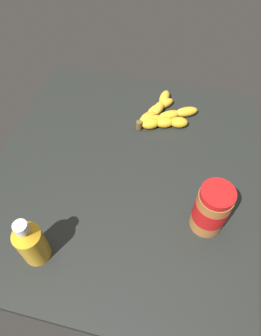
{
  "coord_description": "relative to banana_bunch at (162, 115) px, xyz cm",
  "views": [
    {
      "loc": [
        -51.17,
        -14.53,
        73.88
      ],
      "look_at": [
        -1.83,
        -2.71,
        4.72
      ],
      "focal_mm": 32.4,
      "sensor_mm": 36.0,
      "label": 1
    }
  ],
  "objects": [
    {
      "name": "ground_plane",
      "position": [
        -24.74,
        7.26,
        -3.25
      ],
      "size": [
        87.14,
        78.58,
        3.17
      ],
      "primitive_type": "cube",
      "color": "black"
    },
    {
      "name": "banana_bunch",
      "position": [
        0.0,
        0.0,
        0.0
      ],
      "size": [
        20.59,
        19.8,
        3.63
      ],
      "color": "gold",
      "rests_on": "ground_plane"
    },
    {
      "name": "peanut_butter_jar",
      "position": [
        -36.34,
        -18.26,
        6.08
      ],
      "size": [
        8.68,
        8.68,
        15.71
      ],
      "color": "#9E602D",
      "rests_on": "ground_plane"
    },
    {
      "name": "honey_bottle",
      "position": [
        -54.45,
        21.67,
        5.52
      ],
      "size": [
        6.65,
        6.65,
        16.09
      ],
      "color": "gold",
      "rests_on": "ground_plane"
    }
  ]
}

